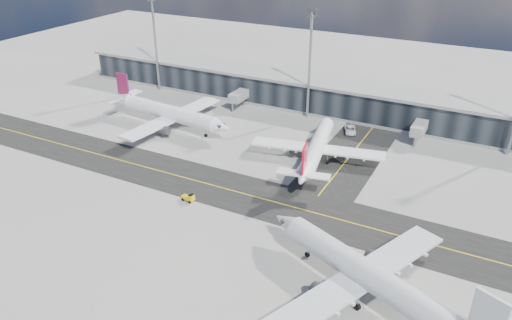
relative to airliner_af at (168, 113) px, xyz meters
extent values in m
plane|color=gray|center=(29.42, -25.17, -3.83)|extent=(300.00, 300.00, 0.00)
cube|color=black|center=(29.42, -21.17, -3.82)|extent=(180.00, 14.00, 0.02)
cube|color=black|center=(47.42, 9.83, -3.82)|extent=(14.00, 50.00, 0.02)
cube|color=yellow|center=(29.42, -21.17, -3.80)|extent=(180.00, 0.25, 0.01)
cube|color=yellow|center=(47.42, 9.83, -3.80)|extent=(0.25, 50.00, 0.01)
cube|color=black|center=(29.42, 29.83, 0.17)|extent=(150.00, 12.00, 8.00)
cube|color=gray|center=(29.42, 29.83, 4.57)|extent=(152.00, 13.00, 0.80)
cube|color=gray|center=(29.42, 29.83, -3.43)|extent=(150.00, 12.20, 0.80)
cube|color=gray|center=(9.42, 21.83, -0.33)|extent=(3.00, 10.00, 2.40)
cylinder|color=gray|center=(9.42, 16.83, -2.63)|extent=(0.60, 0.60, 2.40)
cube|color=gray|center=(59.42, 21.83, -0.33)|extent=(3.00, 10.00, 2.40)
cylinder|color=gray|center=(59.42, 16.83, -2.63)|extent=(0.60, 0.60, 2.40)
cylinder|color=gray|center=(-20.58, 22.83, 10.17)|extent=(0.70, 0.70, 28.00)
cylinder|color=gray|center=(29.42, 22.83, 10.17)|extent=(0.70, 0.70, 28.00)
cube|color=#2D2D30|center=(29.42, 22.83, 24.37)|extent=(2.50, 0.50, 1.40)
cylinder|color=white|center=(0.59, -0.06, 0.07)|extent=(29.49, 6.99, 3.90)
cone|color=white|center=(17.07, -1.83, 0.07)|extent=(5.26, 4.40, 3.90)
cone|color=white|center=(-16.38, 1.75, 0.65)|extent=(6.23, 4.50, 3.90)
cube|color=white|center=(1.56, -0.17, -0.91)|extent=(8.37, 33.48, 0.49)
cylinder|color=#2D2D30|center=(3.15, 5.55, -1.98)|extent=(4.31, 2.66, 2.24)
cylinder|color=#2D2D30|center=(1.90, -6.09, -1.98)|extent=(4.31, 2.66, 2.24)
cube|color=silver|center=(3.15, 5.55, -1.20)|extent=(1.98, 0.60, 0.78)
cube|color=silver|center=(1.90, -6.09, -1.20)|extent=(1.98, 0.60, 0.78)
cube|color=#62144A|center=(-15.89, 1.70, 4.75)|extent=(4.12, 0.87, 6.04)
cube|color=white|center=(-16.38, 1.75, 1.24)|extent=(3.96, 11.92, 0.34)
cube|color=#2D2D30|center=(16.58, -1.77, 0.46)|extent=(2.17, 2.34, 0.68)
cylinder|color=gray|center=(12.22, -1.31, -2.66)|extent=(0.26, 0.26, 1.95)
cylinder|color=black|center=(12.22, -1.31, -3.39)|extent=(0.91, 0.43, 0.88)
cylinder|color=black|center=(-0.07, 2.95, -3.30)|extent=(1.12, 0.60, 1.07)
cylinder|color=black|center=(-0.69, -2.87, -3.30)|extent=(1.12, 0.60, 1.07)
cylinder|color=white|center=(41.36, -0.82, -0.30)|extent=(8.64, 26.65, 3.53)
cone|color=white|center=(38.42, 13.89, -0.30)|extent=(4.32, 5.02, 3.53)
cone|color=white|center=(44.38, -15.96, 0.23)|extent=(4.50, 5.88, 3.53)
cube|color=white|center=(41.19, 0.05, -1.19)|extent=(30.28, 10.20, 0.44)
cylinder|color=#2D2D30|center=(35.82, -0.12, -2.16)|extent=(2.72, 4.03, 2.03)
cylinder|color=#2D2D30|center=(46.20, 1.95, -2.16)|extent=(2.72, 4.03, 2.03)
cube|color=silver|center=(35.82, -0.12, -1.45)|extent=(0.69, 1.80, 0.71)
cube|color=silver|center=(46.20, 1.95, -1.45)|extent=(0.69, 1.80, 0.71)
cube|color=red|center=(44.30, -15.52, 3.93)|extent=(1.12, 3.71, 5.47)
cube|color=white|center=(44.38, -15.96, 0.76)|extent=(10.87, 4.50, 0.31)
cube|color=#2D2D30|center=(38.51, 13.46, 0.05)|extent=(2.25, 2.11, 0.62)
cylinder|color=gray|center=(39.29, 9.56, -2.77)|extent=(0.25, 0.25, 1.76)
cylinder|color=black|center=(39.29, 9.56, -3.44)|extent=(0.46, 0.84, 0.79)
cylinder|color=black|center=(38.94, -2.20, -3.35)|extent=(0.62, 1.04, 0.97)
cylinder|color=black|center=(44.13, -1.16, -3.35)|extent=(0.62, 1.04, 0.97)
cylinder|color=silver|center=(63.94, -38.76, 0.19)|extent=(29.31, 15.57, 4.02)
cone|color=silver|center=(48.23, -32.04, 0.19)|extent=(6.20, 5.68, 4.02)
cube|color=silver|center=(63.02, -38.37, -0.82)|extent=(18.08, 33.40, 0.50)
cylinder|color=#2D2D30|center=(59.72, -43.52, -1.92)|extent=(4.79, 3.79, 2.31)
cylinder|color=#2D2D30|center=(64.47, -32.43, -1.92)|extent=(4.79, 3.79, 2.31)
cube|color=silver|center=(59.72, -43.52, -1.12)|extent=(2.01, 1.16, 0.80)
cube|color=silver|center=(64.47, -32.43, -1.12)|extent=(2.01, 1.16, 0.80)
cube|color=silver|center=(79.65, -45.49, 5.02)|extent=(4.06, 2.08, 6.23)
cube|color=#2D2D30|center=(48.69, -32.23, 0.59)|extent=(2.72, 2.82, 0.70)
cylinder|color=gray|center=(52.85, -34.01, -2.63)|extent=(0.32, 0.32, 2.01)
cylinder|color=black|center=(52.85, -34.01, -3.38)|extent=(0.97, 0.68, 0.90)
cylinder|color=black|center=(63.68, -41.93, -3.28)|extent=(1.21, 0.90, 1.11)
cylinder|color=black|center=(66.05, -36.39, -3.28)|extent=(1.21, 0.90, 1.11)
cube|color=#D7BD0B|center=(25.65, -28.58, -3.17)|extent=(2.74, 1.49, 0.61)
cube|color=#D7BD0B|center=(26.44, -28.66, -2.60)|extent=(1.08, 1.23, 0.79)
cube|color=black|center=(26.44, -28.66, -2.30)|extent=(0.98, 1.18, 0.22)
cylinder|color=black|center=(26.58, -28.10, -3.52)|extent=(0.63, 0.28, 0.61)
cylinder|color=black|center=(26.47, -29.24, -3.52)|extent=(0.63, 0.28, 0.61)
cylinder|color=black|center=(24.84, -27.93, -3.52)|extent=(0.63, 0.28, 0.61)
cylinder|color=black|center=(24.72, -29.06, -3.52)|extent=(0.63, 0.28, 0.61)
imported|color=white|center=(43.21, 17.94, -3.04)|extent=(4.58, 6.25, 1.58)
camera|label=1|loc=(75.82, -96.05, 47.07)|focal=35.00mm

